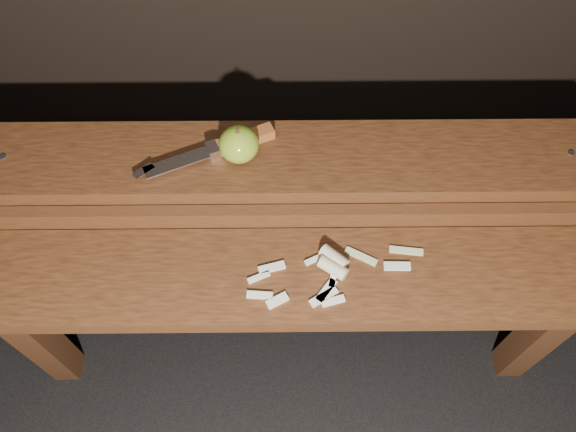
{
  "coord_description": "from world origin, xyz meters",
  "views": [
    {
      "loc": [
        -0.0,
        -0.51,
        1.38
      ],
      "look_at": [
        0.0,
        0.06,
        0.45
      ],
      "focal_mm": 35.0,
      "sensor_mm": 36.0,
      "label": 1
    }
  ],
  "objects_px": {
    "bench_front_tier": "(289,294)",
    "apple": "(239,144)",
    "bench_rear_tier": "(288,182)",
    "knife": "(228,145)"
  },
  "relations": [
    {
      "from": "bench_front_tier",
      "to": "apple",
      "type": "xyz_separation_m",
      "value": [
        -0.09,
        0.23,
        0.18
      ]
    },
    {
      "from": "bench_front_tier",
      "to": "bench_rear_tier",
      "type": "relative_size",
      "value": 1.0
    },
    {
      "from": "bench_front_tier",
      "to": "knife",
      "type": "xyz_separation_m",
      "value": [
        -0.12,
        0.25,
        0.16
      ]
    },
    {
      "from": "knife",
      "to": "bench_front_tier",
      "type": "bearing_deg",
      "value": -64.72
    },
    {
      "from": "bench_rear_tier",
      "to": "apple",
      "type": "distance_m",
      "value": 0.15
    },
    {
      "from": "bench_rear_tier",
      "to": "apple",
      "type": "xyz_separation_m",
      "value": [
        -0.09,
        0.0,
        0.12
      ]
    },
    {
      "from": "bench_front_tier",
      "to": "knife",
      "type": "relative_size",
      "value": 4.4
    },
    {
      "from": "bench_rear_tier",
      "to": "knife",
      "type": "distance_m",
      "value": 0.15
    },
    {
      "from": "bench_rear_tier",
      "to": "knife",
      "type": "xyz_separation_m",
      "value": [
        -0.12,
        0.02,
        0.1
      ]
    },
    {
      "from": "bench_front_tier",
      "to": "bench_rear_tier",
      "type": "height_order",
      "value": "bench_rear_tier"
    }
  ]
}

